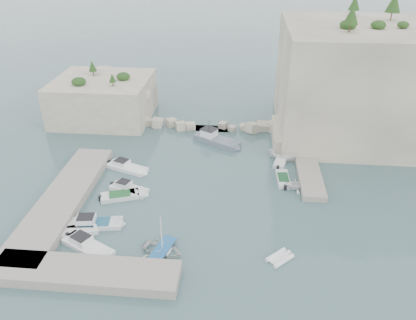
# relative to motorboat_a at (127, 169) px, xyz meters

# --- Properties ---
(ground) EXTENTS (400.00, 400.00, 0.00)m
(ground) POSITION_rel_motorboat_a_xyz_m (11.41, -7.57, 0.00)
(ground) COLOR #405E60
(ground) RESTS_ON ground
(cliff_east) EXTENTS (26.00, 22.00, 17.00)m
(cliff_east) POSITION_rel_motorboat_a_xyz_m (34.41, 15.43, 8.50)
(cliff_east) COLOR beige
(cliff_east) RESTS_ON ground
(cliff_terrace) EXTENTS (8.00, 10.00, 2.50)m
(cliff_terrace) POSITION_rel_motorboat_a_xyz_m (24.41, 10.43, 1.25)
(cliff_terrace) COLOR beige
(cliff_terrace) RESTS_ON ground
(outcrop_west) EXTENTS (16.00, 14.00, 7.00)m
(outcrop_west) POSITION_rel_motorboat_a_xyz_m (-8.59, 17.43, 3.50)
(outcrop_west) COLOR beige
(outcrop_west) RESTS_ON ground
(quay_west) EXTENTS (5.00, 24.00, 1.10)m
(quay_west) POSITION_rel_motorboat_a_xyz_m (-5.59, -8.57, 0.55)
(quay_west) COLOR #9E9689
(quay_west) RESTS_ON ground
(quay_south) EXTENTS (18.00, 4.00, 1.10)m
(quay_south) POSITION_rel_motorboat_a_xyz_m (1.41, -20.07, 0.55)
(quay_south) COLOR #9E9689
(quay_south) RESTS_ON ground
(ledge_east) EXTENTS (3.00, 16.00, 0.80)m
(ledge_east) POSITION_rel_motorboat_a_xyz_m (24.91, 2.43, 0.40)
(ledge_east) COLOR #9E9689
(ledge_east) RESTS_ON ground
(breakwater) EXTENTS (28.00, 3.00, 1.40)m
(breakwater) POSITION_rel_motorboat_a_xyz_m (10.41, 14.43, 0.70)
(breakwater) COLOR beige
(breakwater) RESTS_ON ground
(motorboat_a) EXTENTS (6.77, 4.11, 1.40)m
(motorboat_a) POSITION_rel_motorboat_a_xyz_m (0.00, 0.00, 0.00)
(motorboat_a) COLOR white
(motorboat_a) RESTS_ON ground
(motorboat_b) EXTENTS (5.81, 3.50, 1.40)m
(motorboat_b) POSITION_rel_motorboat_a_xyz_m (1.68, -5.27, 0.00)
(motorboat_b) COLOR silver
(motorboat_b) RESTS_ON ground
(motorboat_c) EXTENTS (5.43, 3.41, 0.70)m
(motorboat_c) POSITION_rel_motorboat_a_xyz_m (0.92, -6.79, 0.00)
(motorboat_c) COLOR silver
(motorboat_c) RESTS_ON ground
(motorboat_d) EXTENTS (6.87, 2.84, 1.40)m
(motorboat_d) POSITION_rel_motorboat_a_xyz_m (-0.34, -12.41, 0.00)
(motorboat_d) COLOR silver
(motorboat_d) RESTS_ON ground
(motorboat_e) EXTENTS (4.61, 3.13, 0.70)m
(motorboat_e) POSITION_rel_motorboat_a_xyz_m (-1.56, -13.77, 0.00)
(motorboat_e) COLOR silver
(motorboat_e) RESTS_ON ground
(motorboat_f) EXTENTS (6.81, 4.90, 1.40)m
(motorboat_f) POSITION_rel_motorboat_a_xyz_m (0.22, -16.22, 0.00)
(motorboat_f) COLOR white
(motorboat_f) RESTS_ON ground
(rowboat) EXTENTS (5.07, 4.23, 0.90)m
(rowboat) POSITION_rel_motorboat_a_xyz_m (8.05, -15.96, 0.00)
(rowboat) COLOR white
(rowboat) RESTS_ON ground
(inflatable_dinghy) EXTENTS (3.08, 3.02, 0.44)m
(inflatable_dinghy) POSITION_rel_motorboat_a_xyz_m (20.02, -15.91, 0.00)
(inflatable_dinghy) COLOR white
(inflatable_dinghy) RESTS_ON ground
(tender_east_a) EXTENTS (3.28, 2.90, 1.62)m
(tender_east_a) POSITION_rel_motorboat_a_xyz_m (22.83, -2.70, 0.00)
(tender_east_a) COLOR white
(tender_east_a) RESTS_ON ground
(tender_east_b) EXTENTS (1.84, 4.68, 0.70)m
(tender_east_b) POSITION_rel_motorboat_a_xyz_m (21.36, -0.94, 0.00)
(tender_east_b) COLOR silver
(tender_east_b) RESTS_ON ground
(tender_east_c) EXTENTS (2.52, 4.78, 0.70)m
(tender_east_c) POSITION_rel_motorboat_a_xyz_m (21.34, 3.91, 0.00)
(tender_east_c) COLOR silver
(tender_east_c) RESTS_ON ground
(tender_east_d) EXTENTS (4.45, 2.82, 1.61)m
(tender_east_d) POSITION_rel_motorboat_a_xyz_m (21.69, 4.94, 0.00)
(tender_east_d) COLOR white
(tender_east_d) RESTS_ON ground
(work_boat) EXTENTS (8.30, 6.26, 2.20)m
(work_boat) POSITION_rel_motorboat_a_xyz_m (11.79, 9.16, 0.00)
(work_boat) COLOR slate
(work_boat) RESTS_ON ground
(rowboat_mast) EXTENTS (0.10, 0.10, 4.20)m
(rowboat_mast) POSITION_rel_motorboat_a_xyz_m (8.05, -15.96, 2.55)
(rowboat_mast) COLOR white
(rowboat_mast) RESTS_ON rowboat
(vegetation) EXTENTS (53.48, 13.88, 13.40)m
(vegetation) POSITION_rel_motorboat_a_xyz_m (29.24, 16.83, 17.93)
(vegetation) COLOR #1E4219
(vegetation) RESTS_ON ground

